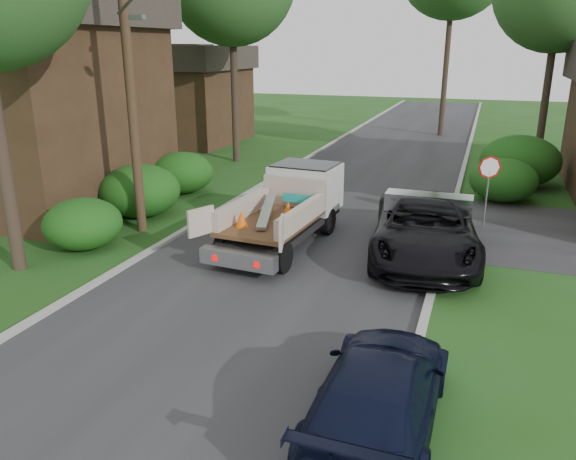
% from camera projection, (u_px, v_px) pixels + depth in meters
% --- Properties ---
extents(ground, '(120.00, 120.00, 0.00)m').
position_uv_depth(ground, '(228.00, 323.00, 12.46)').
color(ground, '#204714').
rests_on(ground, ground).
extents(road, '(8.00, 90.00, 0.02)m').
position_uv_depth(road, '(340.00, 207.00, 21.42)').
color(road, '#28282B').
rests_on(road, ground).
extents(curb_left, '(0.20, 90.00, 0.12)m').
position_uv_depth(curb_left, '(242.00, 196.00, 22.69)').
color(curb_left, '#9E9E99').
rests_on(curb_left, ground).
extents(curb_right, '(0.20, 90.00, 0.12)m').
position_uv_depth(curb_right, '(451.00, 216.00, 20.11)').
color(curb_right, '#9E9E99').
rests_on(curb_right, ground).
extents(stop_sign, '(0.71, 0.32, 2.48)m').
position_uv_depth(stop_sign, '(489.00, 177.00, 18.33)').
color(stop_sign, slate).
rests_on(stop_sign, ground).
extents(utility_pole, '(2.42, 1.25, 10.00)m').
position_uv_depth(utility_pole, '(129.00, 69.00, 17.04)').
color(utility_pole, '#382619').
rests_on(utility_pole, ground).
extents(house_left_near, '(9.72, 8.64, 8.40)m').
position_uv_depth(house_left_near, '(15.00, 90.00, 21.18)').
color(house_left_near, '#372516').
rests_on(house_left_near, ground).
extents(house_left_far, '(7.56, 7.56, 6.00)m').
position_uv_depth(house_left_far, '(181.00, 93.00, 35.49)').
color(house_left_far, '#372516').
rests_on(house_left_far, ground).
extents(hedge_left_a, '(2.34, 2.34, 1.53)m').
position_uv_depth(hedge_left_a, '(83.00, 224.00, 16.86)').
color(hedge_left_a, '#19440F').
rests_on(hedge_left_a, ground).
extents(hedge_left_b, '(2.86, 2.86, 1.87)m').
position_uv_depth(hedge_left_b, '(140.00, 191.00, 20.04)').
color(hedge_left_b, '#19440F').
rests_on(hedge_left_b, ground).
extents(hedge_left_c, '(2.60, 2.60, 1.70)m').
position_uv_depth(hedge_left_c, '(182.00, 173.00, 23.30)').
color(hedge_left_c, '#19440F').
rests_on(hedge_left_c, ground).
extents(hedge_right_a, '(2.60, 2.60, 1.70)m').
position_uv_depth(hedge_right_a, '(503.00, 180.00, 22.02)').
color(hedge_right_a, '#19440F').
rests_on(hedge_right_a, ground).
extents(hedge_right_b, '(3.38, 3.38, 2.21)m').
position_uv_depth(hedge_right_b, '(520.00, 161.00, 24.41)').
color(hedge_right_b, '#19440F').
rests_on(hedge_right_b, ground).
extents(flatbed_truck, '(2.84, 5.97, 2.20)m').
position_uv_depth(flatbed_truck, '(293.00, 201.00, 17.64)').
color(flatbed_truck, black).
rests_on(flatbed_truck, ground).
extents(black_pickup, '(3.59, 6.55, 1.74)m').
position_uv_depth(black_pickup, '(425.00, 228.00, 16.09)').
color(black_pickup, black).
rests_on(black_pickup, ground).
extents(navy_suv, '(1.93, 4.65, 1.34)m').
position_uv_depth(navy_suv, '(379.00, 392.00, 8.81)').
color(navy_suv, black).
rests_on(navy_suv, ground).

